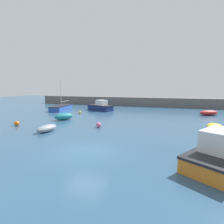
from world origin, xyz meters
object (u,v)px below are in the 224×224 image
(mooring_buoy_orange, at_px, (17,123))
(cabin_cruiser_white, at_px, (223,153))
(mooring_buoy_yellow, at_px, (80,112))
(rowboat_blue_near, at_px, (216,127))
(dinghy_near_pier, at_px, (47,128))
(sailboat_tall_mast, at_px, (61,108))
(motorboat_grey_hull, at_px, (101,107))
(rowboat_white_midwater, at_px, (209,113))
(fishing_dinghy_green, at_px, (64,116))
(mooring_buoy_pink, at_px, (99,125))

(mooring_buoy_orange, bearing_deg, cabin_cruiser_white, -12.70)
(cabin_cruiser_white, distance_m, mooring_buoy_yellow, 21.16)
(rowboat_blue_near, bearing_deg, mooring_buoy_yellow, -106.78)
(dinghy_near_pier, relative_size, mooring_buoy_yellow, 6.26)
(sailboat_tall_mast, distance_m, mooring_buoy_yellow, 5.74)
(motorboat_grey_hull, xyz_separation_m, cabin_cruiser_white, (14.17, -18.30, -0.00))
(motorboat_grey_hull, distance_m, rowboat_white_midwater, 17.00)
(fishing_dinghy_green, distance_m, mooring_buoy_yellow, 5.42)
(cabin_cruiser_white, bearing_deg, rowboat_white_midwater, 23.23)
(motorboat_grey_hull, bearing_deg, mooring_buoy_yellow, 91.69)
(rowboat_white_midwater, distance_m, mooring_buoy_yellow, 19.22)
(mooring_buoy_orange, relative_size, mooring_buoy_yellow, 1.42)
(cabin_cruiser_white, bearing_deg, motorboat_grey_hull, 69.78)
(sailboat_tall_mast, xyz_separation_m, mooring_buoy_pink, (11.49, -10.46, -0.17))
(sailboat_tall_mast, distance_m, fishing_dinghy_green, 9.84)
(motorboat_grey_hull, xyz_separation_m, mooring_buoy_pink, (4.65, -12.21, -0.41))
(dinghy_near_pier, bearing_deg, sailboat_tall_mast, -142.22)
(rowboat_blue_near, bearing_deg, cabin_cruiser_white, -9.13)
(rowboat_white_midwater, bearing_deg, sailboat_tall_mast, -20.80)
(mooring_buoy_pink, relative_size, mooring_buoy_yellow, 1.43)
(rowboat_white_midwater, distance_m, rowboat_blue_near, 10.06)
(rowboat_white_midwater, xyz_separation_m, cabin_cruiser_white, (-2.83, -18.26, 0.31))
(rowboat_white_midwater, xyz_separation_m, mooring_buoy_pink, (-12.35, -12.16, -0.10))
(mooring_buoy_orange, bearing_deg, mooring_buoy_pink, 13.27)
(sailboat_tall_mast, height_order, dinghy_near_pier, sailboat_tall_mast)
(motorboat_grey_hull, distance_m, mooring_buoy_orange, 14.76)
(mooring_buoy_pink, distance_m, mooring_buoy_yellow, 10.12)
(sailboat_tall_mast, xyz_separation_m, mooring_buoy_yellow, (5.11, -2.60, -0.25))
(rowboat_blue_near, xyz_separation_m, mooring_buoy_pink, (-11.04, -2.19, -0.04))
(dinghy_near_pier, relative_size, motorboat_grey_hull, 0.45)
(mooring_buoy_orange, height_order, mooring_buoy_pink, mooring_buoy_pink)
(mooring_buoy_yellow, bearing_deg, mooring_buoy_pink, -50.94)
(cabin_cruiser_white, height_order, fishing_dinghy_green, cabin_cruiser_white)
(mooring_buoy_yellow, bearing_deg, fishing_dinghy_green, -83.04)
(sailboat_tall_mast, relative_size, rowboat_blue_near, 2.16)
(motorboat_grey_hull, relative_size, fishing_dinghy_green, 1.95)
(mooring_buoy_orange, distance_m, mooring_buoy_yellow, 10.12)
(mooring_buoy_pink, bearing_deg, rowboat_white_midwater, 44.57)
(mooring_buoy_orange, bearing_deg, sailboat_tall_mast, 103.20)
(sailboat_tall_mast, xyz_separation_m, dinghy_near_pier, (7.62, -13.56, -0.11))
(motorboat_grey_hull, xyz_separation_m, fishing_dinghy_green, (-1.08, -9.72, -0.25))
(rowboat_blue_near, relative_size, fishing_dinghy_green, 1.19)
(dinghy_near_pier, height_order, mooring_buoy_orange, dinghy_near_pier)
(sailboat_tall_mast, relative_size, rowboat_white_midwater, 2.21)
(motorboat_grey_hull, height_order, mooring_buoy_pink, motorboat_grey_hull)
(motorboat_grey_hull, height_order, mooring_buoy_orange, motorboat_grey_hull)
(fishing_dinghy_green, bearing_deg, rowboat_white_midwater, -29.45)
(motorboat_grey_hull, xyz_separation_m, mooring_buoy_orange, (-3.92, -14.23, -0.42))
(mooring_buoy_pink, bearing_deg, sailboat_tall_mast, 137.70)
(rowboat_white_midwater, height_order, mooring_buoy_orange, rowboat_white_midwater)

